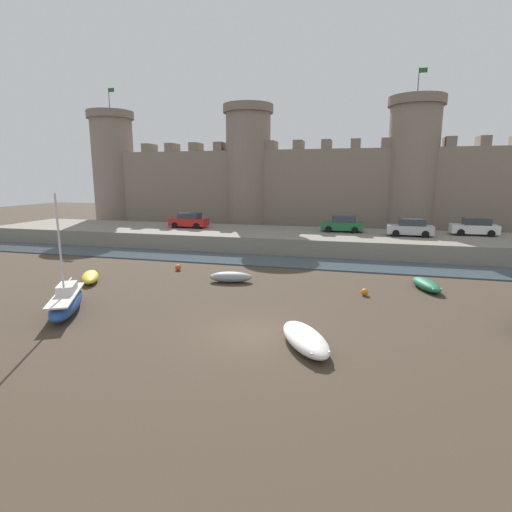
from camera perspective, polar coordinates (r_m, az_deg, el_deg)
ground_plane at (r=18.40m, az=-0.42°, el=-11.01°), size 160.00×160.00×0.00m
water_channel at (r=33.10m, az=6.76°, el=-0.95°), size 80.00×4.50×0.10m
quay_road at (r=40.04m, az=8.28°, el=2.19°), size 70.48×10.00×1.58m
castle at (r=49.93m, az=9.92°, el=10.72°), size 64.68×6.21×18.75m
rowboat_midflat_left at (r=26.95m, az=-3.64°, el=-2.98°), size 3.04×1.63×0.71m
rowboat_foreground_right at (r=27.31m, az=23.18°, el=-3.76°), size 2.01×3.29×0.65m
rowboat_near_channel_right at (r=17.04m, az=7.04°, el=-11.62°), size 3.14×4.11×0.71m
sailboat_midflat_centre at (r=23.13m, az=-25.46°, el=-5.89°), size 3.66×5.23×6.19m
rowboat_foreground_left at (r=29.31m, az=-22.61°, el=-2.75°), size 2.69×3.29×0.65m
mooring_buoy_off_centre at (r=24.80m, az=15.25°, el=-5.00°), size 0.43×0.43×0.43m
mooring_buoy_near_channel at (r=30.89m, az=-11.08°, el=-1.62°), size 0.46×0.46×0.46m
car_quay_centre_west at (r=42.96m, az=28.77°, el=3.65°), size 4.11×1.90×1.62m
car_quay_west at (r=41.04m, az=12.28°, el=4.48°), size 4.11×1.90×1.62m
car_quay_centre_east at (r=39.83m, az=21.19°, el=3.78°), size 4.11×1.90×1.62m
car_quay_east at (r=44.17m, az=-9.56°, el=5.03°), size 4.11×1.90×1.62m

